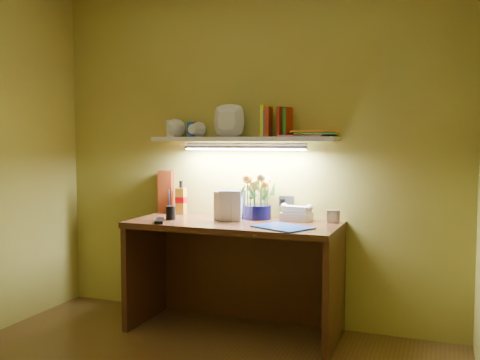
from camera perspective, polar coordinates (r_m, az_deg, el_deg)
name	(u,v)px	position (r m, az deg, el deg)	size (l,w,h in m)	color
desk	(234,277)	(3.64, -0.68, -10.32)	(1.40, 0.60, 0.75)	#3E2010
flower_bouquet	(257,194)	(3.68, 1.86, -1.55)	(0.21, 0.21, 0.34)	#0A083A
telephone	(297,212)	(3.62, 6.07, -3.45)	(0.19, 0.14, 0.11)	beige
desk_clock	(333,216)	(3.57, 9.91, -3.85)	(0.08, 0.04, 0.08)	#BCBCC1
whisky_bottle	(181,197)	(3.94, -6.30, -1.86)	(0.07, 0.07, 0.25)	#B87919
whisky_box	(166,192)	(4.03, -7.89, -1.24)	(0.10, 0.10, 0.32)	#531B07
pen_cup	(171,208)	(3.68, -7.42, -2.98)	(0.07, 0.07, 0.16)	black
art_card	(232,203)	(3.76, -0.90, -2.51)	(0.20, 0.04, 0.20)	white
tv_remote	(160,221)	(3.58, -8.58, -4.31)	(0.05, 0.19, 0.02)	black
blue_folder	(283,227)	(3.33, 4.59, -5.03)	(0.33, 0.24, 0.01)	#1D4AB5
desk_book_a	(214,206)	(3.61, -2.83, -2.77)	(0.15, 0.02, 0.20)	silver
desk_book_b	(219,206)	(3.58, -2.27, -2.77)	(0.15, 0.02, 0.21)	silver
wall_shelf	(241,133)	(3.70, 0.06, 4.99)	(1.33, 0.33, 0.24)	silver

